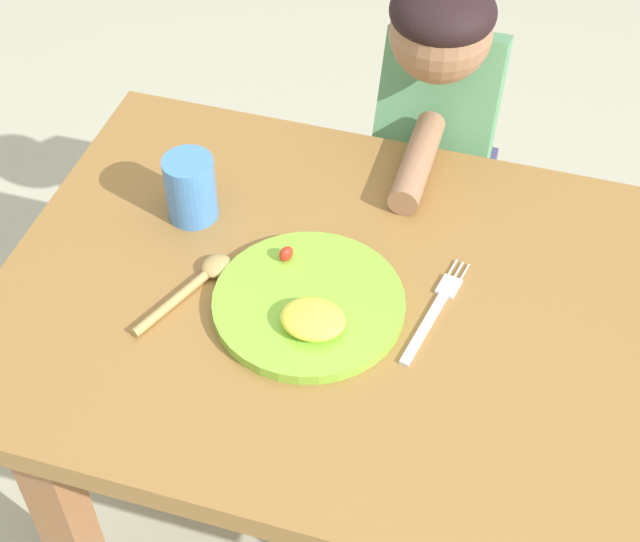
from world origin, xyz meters
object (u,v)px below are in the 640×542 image
spoon (199,280)px  drinking_cup (191,188)px  plate (309,305)px  person (432,172)px  fork (435,311)px

spoon → drinking_cup: 0.16m
plate → person: person is taller
fork → spoon: bearing=108.4°
plate → drinking_cup: drinking_cup is taller
drinking_cup → person: (0.32, 0.38, -0.20)m
fork → plate: bearing=116.8°
plate → fork: plate is taller
plate → person: (0.08, 0.52, -0.16)m
plate → fork: size_ratio=1.28×
spoon → fork: bearing=-60.1°
plate → drinking_cup: (-0.24, 0.14, 0.04)m
plate → spoon: 0.17m
fork → drinking_cup: drinking_cup is taller
fork → spoon: size_ratio=1.14×
fork → spoon: spoon is taller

